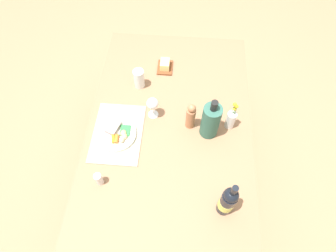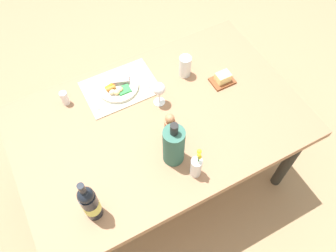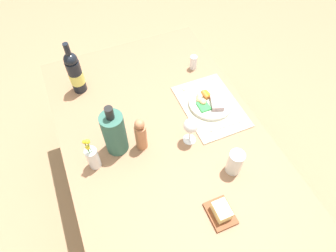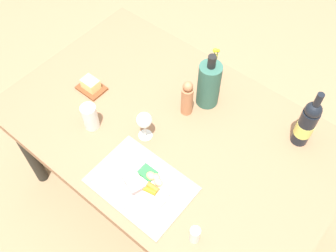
% 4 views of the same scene
% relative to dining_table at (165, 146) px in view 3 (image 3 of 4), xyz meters
% --- Properties ---
extents(ground_plane, '(8.00, 8.00, 0.00)m').
position_rel_dining_table_xyz_m(ground_plane, '(0.00, 0.00, -0.63)').
color(ground_plane, '#9C7E5B').
extents(dining_table, '(1.52, 0.97, 0.71)m').
position_rel_dining_table_xyz_m(dining_table, '(0.00, 0.00, 0.00)').
color(dining_table, '#996E4F').
rests_on(dining_table, ground_plane).
extents(placemat, '(0.40, 0.29, 0.01)m').
position_rel_dining_table_xyz_m(placemat, '(0.09, -0.30, 0.08)').
color(placemat, '#A5A38A').
rests_on(placemat, dining_table).
extents(dinner_plate, '(0.23, 0.23, 0.05)m').
position_rel_dining_table_xyz_m(dinner_plate, '(0.10, -0.30, 0.09)').
color(dinner_plate, white).
rests_on(dinner_plate, placemat).
extents(fork, '(0.02, 0.18, 0.00)m').
position_rel_dining_table_xyz_m(fork, '(-0.05, -0.31, 0.08)').
color(fork, silver).
rests_on(fork, placemat).
extents(knife, '(0.04, 0.20, 0.00)m').
position_rel_dining_table_xyz_m(knife, '(0.26, -0.31, 0.08)').
color(knife, silver).
rests_on(knife, placemat).
extents(pepper_mill, '(0.05, 0.05, 0.20)m').
position_rel_dining_table_xyz_m(pepper_mill, '(0.00, 0.12, 0.17)').
color(pepper_mill, '#B1724D').
rests_on(pepper_mill, dining_table).
extents(wine_bottle, '(0.08, 0.08, 0.31)m').
position_rel_dining_table_xyz_m(wine_bottle, '(0.48, 0.31, 0.20)').
color(wine_bottle, black).
rests_on(wine_bottle, dining_table).
extents(flower_vase, '(0.05, 0.05, 0.21)m').
position_rel_dining_table_xyz_m(flower_vase, '(-0.02, 0.35, 0.14)').
color(flower_vase, silver).
rests_on(flower_vase, dining_table).
extents(water_tumbler, '(0.07, 0.07, 0.13)m').
position_rel_dining_table_xyz_m(water_tumbler, '(-0.28, -0.22, 0.13)').
color(water_tumbler, silver).
rests_on(water_tumbler, dining_table).
extents(cooler_bottle, '(0.10, 0.10, 0.29)m').
position_rel_dining_table_xyz_m(cooler_bottle, '(0.04, 0.23, 0.19)').
color(cooler_bottle, '#316254').
rests_on(cooler_bottle, dining_table).
extents(wine_glass, '(0.07, 0.07, 0.15)m').
position_rel_dining_table_xyz_m(wine_glass, '(-0.06, -0.11, 0.18)').
color(wine_glass, white).
rests_on(wine_glass, dining_table).
extents(butter_dish, '(0.13, 0.10, 0.06)m').
position_rel_dining_table_xyz_m(butter_dish, '(-0.44, -0.07, 0.10)').
color(butter_dish, brown).
rests_on(butter_dish, dining_table).
extents(salt_shaker, '(0.04, 0.04, 0.09)m').
position_rel_dining_table_xyz_m(salt_shaker, '(0.39, -0.34, 0.12)').
color(salt_shaker, white).
rests_on(salt_shaker, dining_table).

